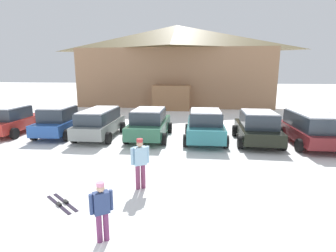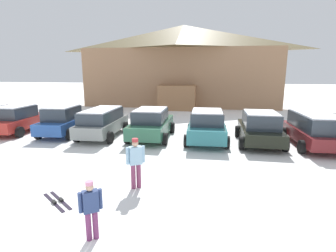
# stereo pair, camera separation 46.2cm
# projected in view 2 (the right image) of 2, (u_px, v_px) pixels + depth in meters

# --- Properties ---
(ski_lodge) EXTENTS (21.01, 11.51, 8.85)m
(ski_lodge) POSITION_uv_depth(u_px,v_px,m) (183.00, 65.00, 30.34)
(ski_lodge) COLOR #99704F
(ski_lodge) RESTS_ON ground
(parked_red_sedan) EXTENTS (2.31, 4.33, 1.68)m
(parked_red_sedan) POSITION_uv_depth(u_px,v_px,m) (18.00, 119.00, 16.24)
(parked_red_sedan) COLOR #B52B24
(parked_red_sedan) RESTS_ON ground
(parked_blue_hatchback) EXTENTS (2.24, 4.15, 1.74)m
(parked_blue_hatchback) POSITION_uv_depth(u_px,v_px,m) (64.00, 120.00, 15.63)
(parked_blue_hatchback) COLOR #25509F
(parked_blue_hatchback) RESTS_ON ground
(parked_grey_wagon) EXTENTS (2.15, 4.48, 1.64)m
(parked_grey_wagon) POSITION_uv_depth(u_px,v_px,m) (102.00, 122.00, 15.13)
(parked_grey_wagon) COLOR gray
(parked_grey_wagon) RESTS_ON ground
(parked_green_coupe) EXTENTS (2.25, 4.55, 1.70)m
(parked_green_coupe) POSITION_uv_depth(u_px,v_px,m) (151.00, 123.00, 14.83)
(parked_green_coupe) COLOR #2C6448
(parked_green_coupe) RESTS_ON ground
(parked_teal_hatchback) EXTENTS (2.30, 4.52, 1.72)m
(parked_teal_hatchback) POSITION_uv_depth(u_px,v_px,m) (207.00, 126.00, 14.17)
(parked_teal_hatchback) COLOR #2A737A
(parked_teal_hatchback) RESTS_ON ground
(parked_black_sedan) EXTENTS (2.31, 4.30, 1.71)m
(parked_black_sedan) POSITION_uv_depth(u_px,v_px,m) (260.00, 128.00, 13.65)
(parked_black_sedan) COLOR black
(parked_black_sedan) RESTS_ON ground
(parked_maroon_van) EXTENTS (2.34, 4.60, 1.69)m
(parked_maroon_van) POSITION_uv_depth(u_px,v_px,m) (314.00, 129.00, 13.16)
(parked_maroon_van) COLOR maroon
(parked_maroon_van) RESTS_ON ground
(skier_adult_in_blue_parka) EXTENTS (0.55, 0.41, 1.67)m
(skier_adult_in_blue_parka) POSITION_uv_depth(u_px,v_px,m) (136.00, 160.00, 8.39)
(skier_adult_in_blue_parka) COLOR #7A3658
(skier_adult_in_blue_parka) RESTS_ON ground
(skier_teen_in_navy_coat) EXTENTS (0.45, 0.36, 1.41)m
(skier_teen_in_navy_coat) POSITION_uv_depth(u_px,v_px,m) (91.00, 207.00, 5.80)
(skier_teen_in_navy_coat) COLOR #6D305D
(skier_teen_in_navy_coat) RESTS_ON ground
(pair_of_skis) EXTENTS (1.34, 1.13, 0.08)m
(pair_of_skis) POSITION_uv_depth(u_px,v_px,m) (57.00, 201.00, 7.66)
(pair_of_skis) COLOR #292130
(pair_of_skis) RESTS_ON ground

